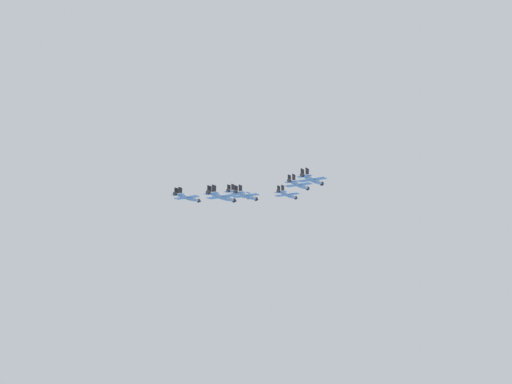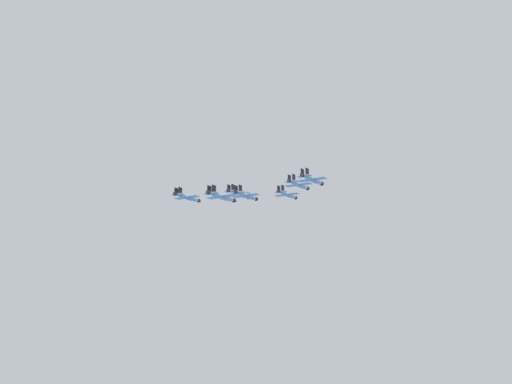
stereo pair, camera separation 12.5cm
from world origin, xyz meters
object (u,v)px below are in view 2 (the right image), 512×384
(jet_right_wingman, at_px, (299,185))
(jet_left_outer, at_px, (188,197))
(jet_left_wingman, at_px, (239,194))
(jet_lead, at_px, (288,194))
(jet_trailing, at_px, (222,196))
(jet_right_outer, at_px, (313,179))
(jet_slot_rear, at_px, (246,195))

(jet_right_wingman, distance_m, jet_left_outer, 44.05)
(jet_left_wingman, height_order, jet_left_outer, jet_left_wingman)
(jet_lead, bearing_deg, jet_trailing, -179.95)
(jet_right_outer, bearing_deg, jet_slot_rear, 90.91)
(jet_left_wingman, relative_size, jet_right_outer, 1.04)
(jet_left_wingman, relative_size, jet_trailing, 1.00)
(jet_left_outer, relative_size, jet_slot_rear, 1.01)
(jet_left_outer, relative_size, jet_right_outer, 1.03)
(jet_left_outer, bearing_deg, jet_lead, -40.41)
(jet_right_wingman, distance_m, jet_trailing, 36.00)
(jet_left_outer, xyz_separation_m, jet_right_outer, (33.73, 42.83, 0.25))
(jet_left_wingman, height_order, jet_right_wingman, jet_right_wingman)
(jet_right_outer, bearing_deg, jet_right_wingman, 41.27)
(jet_right_outer, relative_size, jet_slot_rear, 0.99)
(jet_slot_rear, bearing_deg, jet_trailing, 178.94)
(jet_left_wingman, height_order, jet_trailing, jet_left_wingman)
(jet_slot_rear, bearing_deg, jet_right_wingman, -41.43)
(jet_left_wingman, bearing_deg, jet_trailing, -157.72)
(jet_lead, relative_size, jet_left_outer, 0.98)
(jet_slot_rear, bearing_deg, jet_lead, -1.07)
(jet_left_outer, height_order, jet_slot_rear, jet_left_outer)
(jet_lead, xyz_separation_m, jet_right_wingman, (21.03, 0.79, -0.72))
(jet_right_outer, relative_size, jet_trailing, 0.96)
(jet_lead, height_order, jet_right_outer, jet_lead)
(jet_slot_rear, distance_m, jet_trailing, 16.39)
(jet_lead, bearing_deg, jet_right_outer, -139.59)
(jet_left_wingman, distance_m, jet_right_outer, 43.99)
(jet_right_wingman, bearing_deg, jet_right_outer, -139.23)
(jet_right_outer, bearing_deg, jet_trailing, 121.37)
(jet_left_outer, bearing_deg, jet_trailing, -120.51)
(jet_lead, relative_size, jet_right_outer, 1.01)
(jet_lead, height_order, jet_slot_rear, jet_lead)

